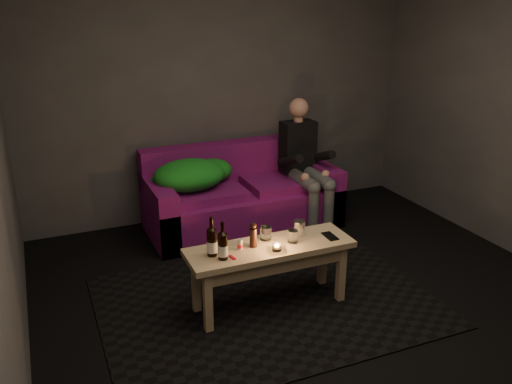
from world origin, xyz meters
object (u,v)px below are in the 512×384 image
at_px(person, 304,161).
at_px(steel_cup, 299,228).
at_px(beer_bottle_b, 223,246).
at_px(coffee_table, 270,256).
at_px(sofa, 241,198).
at_px(beer_bottle_a, 212,242).

height_order(person, steel_cup, person).
distance_m(person, beer_bottle_b, 1.94).
relative_size(coffee_table, steel_cup, 10.18).
distance_m(sofa, beer_bottle_b, 1.74).
bearing_deg(sofa, beer_bottle_b, -115.69).
xyz_separation_m(sofa, beer_bottle_b, (-0.74, -1.54, 0.31)).
relative_size(person, coffee_table, 1.01).
distance_m(coffee_table, steel_cup, 0.31).
distance_m(beer_bottle_b, steel_cup, 0.65).
height_order(sofa, beer_bottle_b, sofa).
bearing_deg(beer_bottle_a, person, 43.10).
bearing_deg(beer_bottle_a, sofa, 61.60).
xyz_separation_m(sofa, beer_bottle_a, (-0.79, -1.46, 0.31)).
xyz_separation_m(beer_bottle_b, steel_cup, (0.64, 0.13, -0.04)).
bearing_deg(sofa, person, -13.73).
bearing_deg(beer_bottle_b, beer_bottle_a, 121.84).
bearing_deg(person, sofa, 166.27).
height_order(coffee_table, beer_bottle_b, beer_bottle_b).
bearing_deg(person, coffee_table, -126.38).
bearing_deg(sofa, steel_cup, -94.09).
xyz_separation_m(person, beer_bottle_a, (-1.40, -1.31, -0.04)).
height_order(sofa, beer_bottle_a, sofa).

